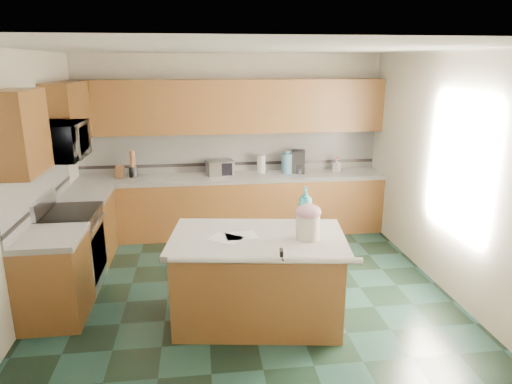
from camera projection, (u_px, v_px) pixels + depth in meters
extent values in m
plane|color=black|center=(247.00, 294.00, 5.23)|extent=(4.60, 4.60, 0.00)
plane|color=white|center=(245.00, 48.00, 4.49)|extent=(4.60, 4.60, 0.00)
cube|color=beige|center=(231.00, 144.00, 7.08)|extent=(4.60, 0.04, 2.70)
cube|color=beige|center=(288.00, 279.00, 2.65)|extent=(4.60, 0.04, 2.70)
cube|color=beige|center=(17.00, 188.00, 4.58)|extent=(0.04, 4.60, 2.70)
cube|color=beige|center=(450.00, 174.00, 5.14)|extent=(0.04, 4.60, 2.70)
cube|color=#3A240E|center=(233.00, 206.00, 7.02)|extent=(4.60, 0.60, 0.86)
cube|color=white|center=(233.00, 177.00, 6.90)|extent=(4.60, 0.64, 0.06)
cube|color=#3A240E|center=(231.00, 106.00, 6.74)|extent=(4.60, 0.33, 0.78)
cube|color=silver|center=(231.00, 151.00, 7.08)|extent=(4.60, 0.02, 0.63)
cube|color=black|center=(231.00, 164.00, 7.13)|extent=(4.60, 0.01, 0.05)
cube|color=#3A240E|center=(88.00, 228.00, 6.10)|extent=(0.60, 0.82, 0.86)
cube|color=white|center=(85.00, 195.00, 5.98)|extent=(0.64, 0.82, 0.06)
cube|color=#3A240E|center=(54.00, 280.00, 4.64)|extent=(0.60, 0.72, 0.86)
cube|color=white|center=(49.00, 238.00, 4.52)|extent=(0.64, 0.72, 0.06)
cube|color=silver|center=(40.00, 185.00, 5.14)|extent=(0.02, 2.30, 0.63)
cube|color=black|center=(43.00, 201.00, 5.20)|extent=(0.01, 2.30, 0.05)
cube|color=#3A240E|center=(68.00, 113.00, 5.80)|extent=(0.33, 1.09, 0.78)
cube|color=#3A240E|center=(19.00, 133.00, 4.22)|extent=(0.33, 0.72, 0.78)
cube|color=#B7B7BC|center=(73.00, 250.00, 5.35)|extent=(0.60, 0.76, 0.88)
cube|color=black|center=(99.00, 252.00, 5.39)|extent=(0.02, 0.68, 0.55)
cube|color=black|center=(68.00, 213.00, 5.22)|extent=(0.62, 0.78, 0.04)
cylinder|color=#B7B7BC|center=(98.00, 222.00, 5.29)|extent=(0.02, 0.66, 0.02)
cube|color=#B7B7BC|center=(43.00, 204.00, 5.16)|extent=(0.06, 0.76, 0.18)
imported|color=#B7B7BC|center=(60.00, 141.00, 4.99)|extent=(0.50, 0.73, 0.41)
cube|color=#3A240E|center=(258.00, 281.00, 4.62)|extent=(1.73, 1.14, 0.86)
cube|color=white|center=(258.00, 239.00, 4.49)|extent=(1.84, 1.25, 0.06)
cylinder|color=white|center=(265.00, 260.00, 4.01)|extent=(1.71, 0.30, 0.06)
cylinder|color=silver|center=(308.00, 227.00, 4.39)|extent=(0.28, 0.28, 0.24)
ellipsoid|color=pink|center=(308.00, 212.00, 4.35)|extent=(0.24, 0.24, 0.15)
cylinder|color=tan|center=(309.00, 207.00, 4.33)|extent=(0.08, 0.03, 0.03)
sphere|color=tan|center=(304.00, 207.00, 4.33)|extent=(0.04, 0.04, 0.04)
sphere|color=tan|center=(313.00, 207.00, 4.34)|extent=(0.04, 0.04, 0.04)
imported|color=#34A6B2|center=(305.00, 206.00, 4.73)|extent=(0.20, 0.21, 0.41)
cube|color=white|center=(241.00, 235.00, 4.49)|extent=(0.33, 0.26, 0.00)
cube|color=white|center=(226.00, 238.00, 4.42)|extent=(0.39, 0.37, 0.00)
cube|color=black|center=(281.00, 254.00, 4.03)|extent=(0.04, 0.10, 0.09)
cylinder|color=black|center=(282.00, 259.00, 3.98)|extent=(0.02, 0.07, 0.02)
cube|color=#472814|center=(120.00, 172.00, 6.71)|extent=(0.13, 0.16, 0.21)
cylinder|color=black|center=(133.00, 172.00, 6.77)|extent=(0.13, 0.13, 0.16)
cylinder|color=#472814|center=(132.00, 159.00, 6.71)|extent=(0.08, 0.08, 0.24)
cube|color=#B7B7BC|center=(220.00, 168.00, 6.88)|extent=(0.44, 0.34, 0.23)
cube|color=black|center=(220.00, 170.00, 6.76)|extent=(0.35, 0.01, 0.19)
cylinder|color=white|center=(261.00, 164.00, 7.00)|extent=(0.13, 0.13, 0.28)
cylinder|color=#B7B7BC|center=(261.00, 173.00, 7.04)|extent=(0.19, 0.19, 0.01)
cylinder|color=#528FAD|center=(287.00, 163.00, 7.01)|extent=(0.18, 0.18, 0.30)
cylinder|color=#528FAD|center=(288.00, 152.00, 6.96)|extent=(0.09, 0.09, 0.04)
cube|color=black|center=(298.00, 161.00, 7.04)|extent=(0.25, 0.26, 0.35)
cylinder|color=black|center=(299.00, 169.00, 7.02)|extent=(0.14, 0.14, 0.14)
imported|color=white|center=(337.00, 165.00, 7.11)|extent=(0.13, 0.13, 0.21)
cylinder|color=red|center=(337.00, 158.00, 7.07)|extent=(0.02, 0.02, 0.03)
cube|color=white|center=(459.00, 165.00, 4.91)|extent=(0.02, 1.40, 1.10)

